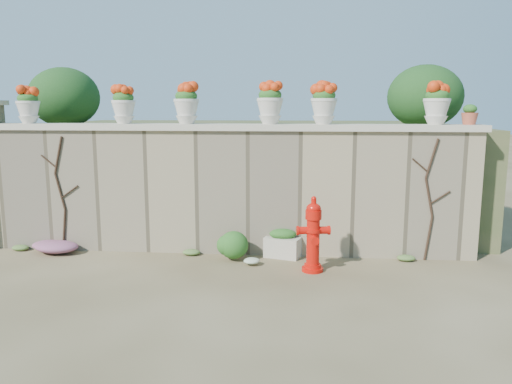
# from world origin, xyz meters

# --- Properties ---
(ground) EXTENTS (80.00, 80.00, 0.00)m
(ground) POSITION_xyz_m (0.00, 0.00, 0.00)
(ground) COLOR brown
(ground) RESTS_ON ground
(stone_wall) EXTENTS (8.00, 0.40, 2.00)m
(stone_wall) POSITION_xyz_m (0.00, 1.80, 1.00)
(stone_wall) COLOR gray
(stone_wall) RESTS_ON ground
(wall_cap) EXTENTS (8.10, 0.52, 0.10)m
(wall_cap) POSITION_xyz_m (0.00, 1.80, 2.05)
(wall_cap) COLOR beige
(wall_cap) RESTS_ON stone_wall
(raised_fill) EXTENTS (9.00, 6.00, 2.00)m
(raised_fill) POSITION_xyz_m (0.00, 5.00, 1.00)
(raised_fill) COLOR #384C23
(raised_fill) RESTS_ON ground
(back_shrub_left) EXTENTS (1.30, 1.30, 1.10)m
(back_shrub_left) POSITION_xyz_m (-3.20, 3.00, 2.55)
(back_shrub_left) COLOR #143814
(back_shrub_left) RESTS_ON raised_fill
(back_shrub_right) EXTENTS (1.30, 1.30, 1.10)m
(back_shrub_right) POSITION_xyz_m (3.40, 3.00, 2.55)
(back_shrub_right) COLOR #143814
(back_shrub_right) RESTS_ON raised_fill
(vine_left) EXTENTS (0.60, 0.04, 1.91)m
(vine_left) POSITION_xyz_m (-2.67, 1.58, 0.99)
(vine_left) COLOR black
(vine_left) RESTS_ON ground
(vine_right) EXTENTS (0.60, 0.04, 1.91)m
(vine_right) POSITION_xyz_m (3.23, 1.58, 0.99)
(vine_right) COLOR black
(vine_right) RESTS_ON ground
(fire_hydrant) EXTENTS (0.48, 0.34, 1.10)m
(fire_hydrant) POSITION_xyz_m (1.44, 0.88, 0.55)
(fire_hydrant) COLOR red
(fire_hydrant) RESTS_ON ground
(planter_box) EXTENTS (0.62, 0.47, 0.46)m
(planter_box) POSITION_xyz_m (0.98, 1.55, 0.21)
(planter_box) COLOR beige
(planter_box) RESTS_ON ground
(green_shrub) EXTENTS (0.59, 0.53, 0.56)m
(green_shrub) POSITION_xyz_m (0.12, 1.31, 0.28)
(green_shrub) COLOR #1E5119
(green_shrub) RESTS_ON ground
(magenta_clump) EXTENTS (0.99, 0.66, 0.26)m
(magenta_clump) POSITION_xyz_m (-2.84, 1.46, 0.13)
(magenta_clump) COLOR #BD259D
(magenta_clump) RESTS_ON ground
(white_flowers) EXTENTS (0.44, 0.36, 0.16)m
(white_flowers) POSITION_xyz_m (0.58, 1.09, 0.08)
(white_flowers) COLOR white
(white_flowers) RESTS_ON ground
(urn_pot_0) EXTENTS (0.38, 0.38, 0.59)m
(urn_pot_0) POSITION_xyz_m (-3.25, 1.80, 2.39)
(urn_pot_0) COLOR beige
(urn_pot_0) RESTS_ON wall_cap
(urn_pot_1) EXTENTS (0.39, 0.39, 0.60)m
(urn_pot_1) POSITION_xyz_m (-1.63, 1.80, 2.40)
(urn_pot_1) COLOR beige
(urn_pot_1) RESTS_ON wall_cap
(urn_pot_2) EXTENTS (0.41, 0.41, 0.64)m
(urn_pot_2) POSITION_xyz_m (-0.59, 1.80, 2.41)
(urn_pot_2) COLOR beige
(urn_pot_2) RESTS_ON wall_cap
(urn_pot_3) EXTENTS (0.42, 0.42, 0.66)m
(urn_pot_3) POSITION_xyz_m (0.75, 1.80, 2.42)
(urn_pot_3) COLOR beige
(urn_pot_3) RESTS_ON wall_cap
(urn_pot_4) EXTENTS (0.41, 0.41, 0.65)m
(urn_pot_4) POSITION_xyz_m (1.59, 1.80, 2.42)
(urn_pot_4) COLOR beige
(urn_pot_4) RESTS_ON wall_cap
(urn_pot_5) EXTENTS (0.41, 0.41, 0.64)m
(urn_pot_5) POSITION_xyz_m (3.30, 1.80, 2.42)
(urn_pot_5) COLOR beige
(urn_pot_5) RESTS_ON wall_cap
(terracotta_pot) EXTENTS (0.25, 0.25, 0.30)m
(terracotta_pot) POSITION_xyz_m (3.80, 1.80, 2.24)
(terracotta_pot) COLOR #AC4D34
(terracotta_pot) RESTS_ON wall_cap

